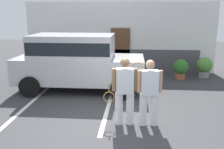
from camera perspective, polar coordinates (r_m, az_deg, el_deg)
ground_plane at (r=6.69m, az=-1.44°, el=-11.25°), size 40.00×40.00×0.00m
parking_stripe_0 at (r=8.67m, az=-17.57°, el=-5.90°), size 0.12×4.40×0.01m
parking_stripe_1 at (r=8.07m, az=-0.73°, el=-6.71°), size 0.12×4.40×0.01m
house_frontage at (r=12.34m, az=1.73°, el=7.90°), size 8.95×0.40×3.32m
parked_suv at (r=9.37m, az=-7.79°, el=3.32°), size 4.61×2.18×2.05m
tennis_player_man at (r=6.43m, az=2.80°, el=-3.65°), size 0.90×0.32×1.74m
tennis_player_woman at (r=6.45m, az=8.29°, el=-3.85°), size 0.77×0.29×1.70m
potted_plant_by_porch at (r=11.35m, az=15.13°, el=1.39°), size 0.66×0.66×0.87m
potted_plant_secondary at (r=11.97m, az=19.96°, el=1.75°), size 0.68×0.68×0.90m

